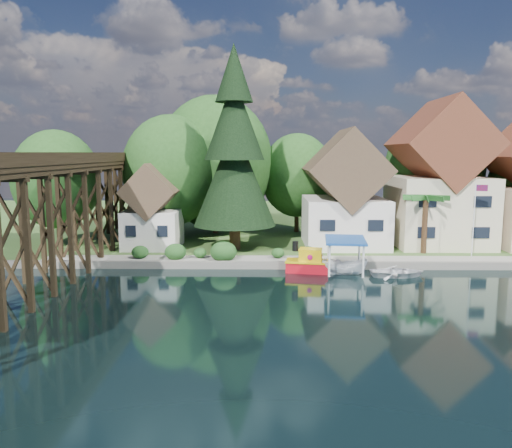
% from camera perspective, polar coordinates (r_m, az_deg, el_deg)
% --- Properties ---
extents(ground, '(140.00, 140.00, 0.00)m').
position_cam_1_polar(ground, '(32.58, 2.11, -8.39)').
color(ground, black).
rests_on(ground, ground).
extents(bank, '(140.00, 52.00, 0.50)m').
position_cam_1_polar(bank, '(65.85, 1.46, 0.27)').
color(bank, '#365321').
rests_on(bank, ground).
extents(seawall, '(60.00, 0.40, 0.62)m').
position_cam_1_polar(seawall, '(40.51, 7.54, -4.70)').
color(seawall, slate).
rests_on(seawall, ground).
extents(promenade, '(50.00, 2.60, 0.06)m').
position_cam_1_polar(promenade, '(42.00, 10.06, -3.99)').
color(promenade, gray).
rests_on(promenade, bank).
extents(trestle_bridge, '(4.12, 44.18, 9.30)m').
position_cam_1_polar(trestle_bridge, '(39.66, -21.83, 1.89)').
color(trestle_bridge, black).
rests_on(trestle_bridge, ground).
extents(house_left, '(7.64, 8.64, 11.02)m').
position_cam_1_polar(house_left, '(48.03, 10.11, 3.09)').
color(house_left, white).
rests_on(house_left, bank).
extents(house_center, '(8.65, 9.18, 13.89)m').
position_cam_1_polar(house_center, '(50.65, 20.18, 4.42)').
color(house_center, beige).
rests_on(house_center, bank).
extents(shed, '(5.09, 5.40, 7.85)m').
position_cam_1_polar(shed, '(47.18, -11.75, 1.35)').
color(shed, white).
rests_on(shed, bank).
extents(bg_trees, '(49.90, 13.30, 10.57)m').
position_cam_1_polar(bg_trees, '(52.54, 2.73, 5.97)').
color(bg_trees, '#382314').
rests_on(bg_trees, bank).
extents(shrubs, '(15.76, 2.47, 1.70)m').
position_cam_1_polar(shrubs, '(41.45, -4.54, -3.06)').
color(shrubs, '#1F4518').
rests_on(shrubs, bank).
extents(conifer, '(7.41, 7.41, 18.24)m').
position_cam_1_polar(conifer, '(44.97, -2.48, 8.15)').
color(conifer, '#382314').
rests_on(conifer, bank).
extents(palm_tree, '(4.84, 4.84, 5.47)m').
position_cam_1_polar(palm_tree, '(45.79, 18.84, 2.70)').
color(palm_tree, '#382314').
rests_on(palm_tree, bank).
extents(flagpole, '(0.93, 0.36, 6.22)m').
position_cam_1_polar(flagpole, '(45.86, 23.82, 1.25)').
color(flagpole, white).
rests_on(flagpole, bank).
extents(tugboat, '(3.64, 2.38, 2.46)m').
position_cam_1_polar(tugboat, '(39.39, 5.99, -4.41)').
color(tugboat, red).
rests_on(tugboat, ground).
extents(boat_white_a, '(4.09, 2.96, 0.84)m').
position_cam_1_polar(boat_white_a, '(39.30, 15.87, -5.19)').
color(boat_white_a, silver).
rests_on(boat_white_a, ground).
extents(boat_canopy, '(3.62, 4.63, 2.79)m').
position_cam_1_polar(boat_canopy, '(38.76, 10.12, -4.00)').
color(boat_canopy, white).
rests_on(boat_canopy, ground).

